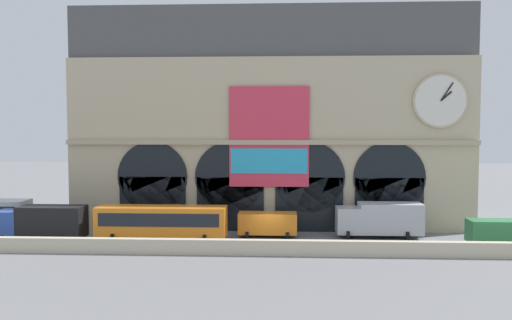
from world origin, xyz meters
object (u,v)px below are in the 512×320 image
Objects in this scene: box_truck_west at (42,223)px; bus_midwest at (162,222)px; van_center at (268,223)px; van_east at (501,232)px; box_truck_mideast at (380,219)px.

bus_midwest is (10.26, 0.33, 0.08)m from box_truck_west.
van_east is at bearing -8.12° from van_center.
van_center is 9.99m from box_truck_mideast.
box_truck_west and box_truck_mideast have the same top height.
box_truck_mideast is at bearing 8.46° from bus_midwest.
van_center is at bearing 8.92° from box_truck_west.
bus_midwest is 1.47× the size of box_truck_mideast.
bus_midwest is 9.35m from van_center.
box_truck_west is at bearing -173.84° from box_truck_mideast.
bus_midwest is 19.13m from box_truck_mideast.
box_truck_mideast reaches higher than van_east.
bus_midwest is 2.12× the size of van_east.
box_truck_west is 38.48m from van_east.
van_center is at bearing -179.23° from box_truck_mideast.
van_center is 1.00× the size of van_east.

